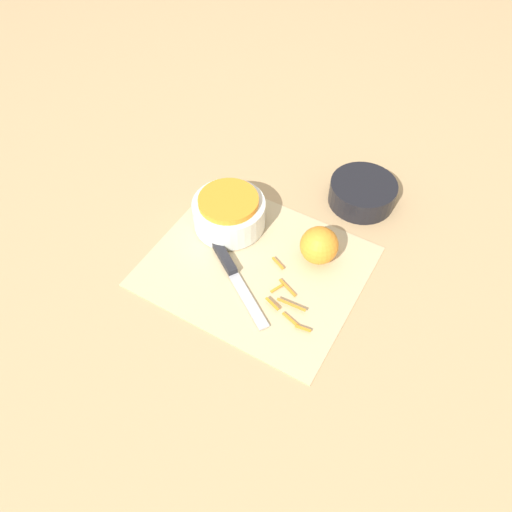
{
  "coord_description": "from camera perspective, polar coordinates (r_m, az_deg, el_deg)",
  "views": [
    {
      "loc": [
        0.32,
        -0.56,
        0.84
      ],
      "look_at": [
        0.0,
        0.0,
        0.04
      ],
      "focal_mm": 35.0,
      "sensor_mm": 36.0,
      "label": 1
    }
  ],
  "objects": [
    {
      "name": "knife",
      "position": [
        1.05,
        -3.09,
        -1.14
      ],
      "size": [
        0.21,
        0.15,
        0.02
      ],
      "rotation": [
        0.0,
        0.0,
        -0.58
      ],
      "color": "#232328",
      "rests_on": "cutting_board"
    },
    {
      "name": "orange_left",
      "position": [
        1.04,
        7.23,
        1.21
      ],
      "size": [
        0.08,
        0.08,
        0.08
      ],
      "color": "orange",
      "rests_on": "cutting_board"
    },
    {
      "name": "bowl_dark",
      "position": [
        1.19,
        12.06,
        7.1
      ],
      "size": [
        0.15,
        0.15,
        0.06
      ],
      "color": "black",
      "rests_on": "ground_plane"
    },
    {
      "name": "cutting_board",
      "position": [
        1.06,
        0.0,
        -1.11
      ],
      "size": [
        0.44,
        0.37,
        0.01
      ],
      "color": "#CCB284",
      "rests_on": "ground_plane"
    },
    {
      "name": "peel_pile",
      "position": [
        1.0,
        3.46,
        -4.92
      ],
      "size": [
        0.15,
        0.13,
        0.01
      ],
      "color": "orange",
      "rests_on": "cutting_board"
    },
    {
      "name": "bowl_speckled",
      "position": [
        1.1,
        -3.1,
        5.08
      ],
      "size": [
        0.16,
        0.16,
        0.08
      ],
      "color": "silver",
      "rests_on": "cutting_board"
    },
    {
      "name": "ground_plane",
      "position": [
        1.06,
        0.0,
        -1.21
      ],
      "size": [
        4.0,
        4.0,
        0.0
      ],
      "primitive_type": "plane",
      "color": "tan"
    }
  ]
}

